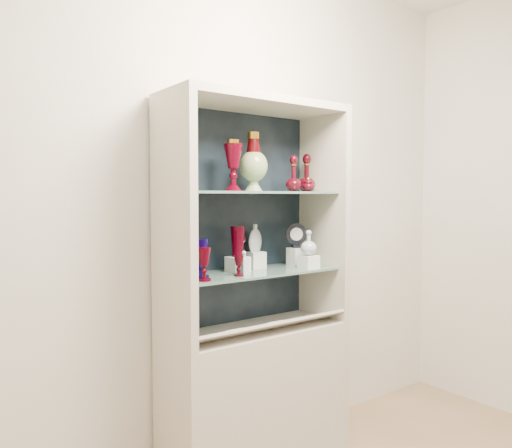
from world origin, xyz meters
TOP-DOWN VIEW (x-y plane):
  - wall_back at (0.00, 1.75)m, footprint 3.50×0.02m
  - cabinet_base at (0.00, 1.53)m, footprint 1.00×0.40m
  - cabinet_back_panel at (0.00, 1.72)m, footprint 0.98×0.02m
  - cabinet_side_left at (-0.48, 1.53)m, footprint 0.04×0.40m
  - cabinet_side_right at (0.48, 1.53)m, footprint 0.04×0.40m
  - cabinet_top_cap at (0.00, 1.53)m, footprint 1.00×0.40m
  - shelf_lower at (0.00, 1.55)m, footprint 0.92×0.34m
  - shelf_upper at (0.00, 1.55)m, footprint 0.92×0.34m
  - label_ledge at (0.00, 1.42)m, footprint 0.92×0.17m
  - label_card_0 at (0.02, 1.42)m, footprint 0.10×0.06m
  - label_card_1 at (-0.24, 1.42)m, footprint 0.10×0.06m
  - pedestal_lamp_left at (-0.44, 1.58)m, footprint 0.11×0.11m
  - pedestal_lamp_right at (-0.14, 1.53)m, footprint 0.12×0.12m
  - enamel_urn at (-0.00, 1.55)m, footprint 0.16×0.16m
  - ruby_decanter_a at (0.25, 1.52)m, footprint 0.09×0.09m
  - ruby_decanter_b at (0.41, 1.60)m, footprint 0.13×0.13m
  - lidded_bowl at (0.33, 1.49)m, footprint 0.08×0.08m
  - cobalt_goblet at (-0.34, 1.52)m, footprint 0.09×0.09m
  - ruby_goblet_tall at (-0.37, 1.44)m, footprint 0.07×0.07m
  - ruby_goblet_small at (-0.15, 1.46)m, footprint 0.06×0.06m
  - riser_ruby_pitcher at (-0.08, 1.58)m, footprint 0.10×0.10m
  - ruby_pitcher at (-0.08, 1.58)m, footprint 0.14×0.11m
  - clear_square_bottle at (-0.10, 1.49)m, footprint 0.05×0.05m
  - riser_flat_flask at (0.07, 1.64)m, footprint 0.09×0.09m
  - flat_flask at (0.07, 1.64)m, footprint 0.12×0.08m
  - riser_clear_round_decanter at (0.31, 1.46)m, footprint 0.09×0.09m
  - clear_round_decanter at (0.31, 1.46)m, footprint 0.12×0.12m
  - riser_cameo_medallion at (0.33, 1.59)m, footprint 0.08×0.08m
  - cameo_medallion at (0.33, 1.59)m, footprint 0.13×0.09m

SIDE VIEW (x-z plane):
  - cabinet_base at x=0.00m, z-range 0.00..0.75m
  - label_ledge at x=0.00m, z-range 0.74..0.82m
  - label_card_0 at x=0.02m, z-range 0.78..0.81m
  - label_card_1 at x=-0.24m, z-range 0.78..0.81m
  - shelf_lower at x=0.00m, z-range 1.04..1.05m
  - riser_clear_round_decanter at x=0.31m, z-range 1.05..1.12m
  - riser_ruby_pitcher at x=-0.08m, z-range 1.05..1.13m
  - riser_flat_flask at x=0.07m, z-range 1.05..1.14m
  - riser_cameo_medallion at x=0.33m, z-range 1.05..1.15m
  - ruby_goblet_small at x=-0.15m, z-range 1.05..1.15m
  - clear_square_bottle at x=-0.10m, z-range 1.05..1.17m
  - ruby_goblet_tall at x=-0.37m, z-range 1.05..1.21m
  - cobalt_goblet at x=-0.34m, z-range 1.05..1.24m
  - clear_round_decanter at x=0.31m, z-range 1.12..1.25m
  - ruby_pitcher at x=-0.08m, z-range 1.13..1.29m
  - flat_flask at x=0.07m, z-range 1.14..1.30m
  - cameo_medallion at x=0.33m, z-range 1.15..1.29m
  - cabinet_back_panel at x=0.00m, z-range 0.75..1.90m
  - cabinet_side_left at x=-0.48m, z-range 0.75..1.90m
  - cabinet_side_right at x=0.48m, z-range 0.75..1.90m
  - wall_back at x=0.00m, z-range 0.00..2.80m
  - shelf_upper at x=0.00m, z-range 1.46..1.47m
  - lidded_bowl at x=0.33m, z-range 1.47..1.55m
  - ruby_decanter_a at x=0.25m, z-range 1.47..1.69m
  - ruby_decanter_b at x=0.41m, z-range 1.47..1.70m
  - pedestal_lamp_left at x=-0.44m, z-range 1.47..1.72m
  - pedestal_lamp_right at x=-0.14m, z-range 1.47..1.73m
  - enamel_urn at x=0.00m, z-range 1.47..1.78m
  - cabinet_top_cap at x=0.00m, z-range 1.90..1.94m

